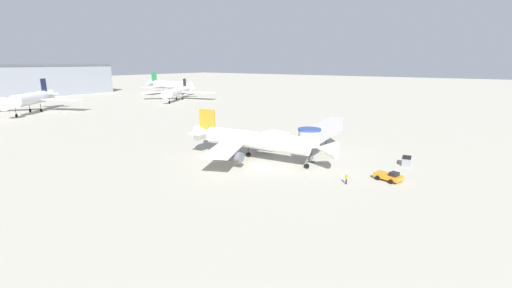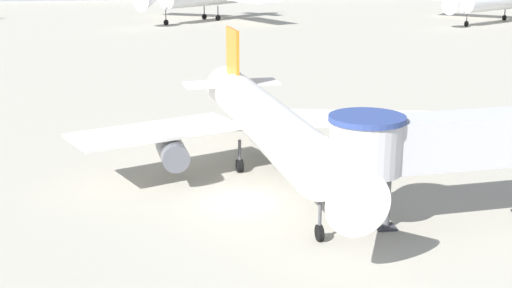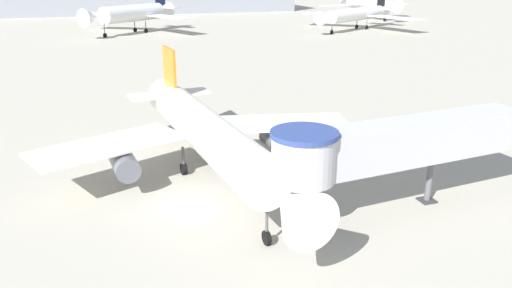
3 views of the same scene
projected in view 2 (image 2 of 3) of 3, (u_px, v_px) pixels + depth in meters
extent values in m
plane|color=#A8A393|center=(243.00, 201.00, 43.60)|extent=(800.00, 800.00, 0.00)
cylinder|color=white|center=(270.00, 125.00, 46.04)|extent=(5.25, 20.69, 3.20)
cone|color=white|center=(344.00, 192.00, 33.65)|extent=(3.54, 3.83, 3.20)
cone|color=white|center=(232.00, 91.00, 56.63)|extent=(3.67, 5.10, 3.20)
cube|color=white|center=(156.00, 131.00, 46.65)|extent=(11.95, 8.67, 0.22)
cube|color=white|center=(359.00, 119.00, 50.02)|extent=(11.75, 6.84, 0.22)
cube|color=orange|center=(233.00, 55.00, 55.62)|extent=(0.62, 3.75, 4.16)
cube|color=white|center=(232.00, 83.00, 56.70)|extent=(7.73, 3.36, 0.18)
cylinder|color=#565960|center=(172.00, 152.00, 46.10)|extent=(2.13, 3.90, 1.76)
cylinder|color=#565960|center=(353.00, 139.00, 49.05)|extent=(2.13, 3.90, 1.76)
cylinder|color=#4C4C51|center=(320.00, 217.00, 37.41)|extent=(0.18, 0.18, 1.84)
cylinder|color=black|center=(319.00, 233.00, 37.66)|extent=(0.35, 0.92, 0.90)
cylinder|color=#4C4C51|center=(240.00, 153.00, 48.77)|extent=(0.22, 0.22, 1.84)
cylinder|color=black|center=(240.00, 166.00, 49.02)|extent=(0.49, 0.94, 0.90)
cylinder|color=#4C4C51|center=(280.00, 150.00, 49.45)|extent=(0.22, 0.22, 1.84)
cylinder|color=black|center=(280.00, 163.00, 49.70)|extent=(0.49, 0.94, 0.90)
cube|color=#B7B7BC|center=(506.00, 137.00, 39.85)|extent=(17.01, 4.28, 2.80)
cylinder|color=#B7B7BC|center=(366.00, 147.00, 37.86)|extent=(3.90, 3.90, 2.80)
cylinder|color=navy|center=(367.00, 118.00, 37.44)|extent=(4.10, 4.10, 0.30)
cylinder|color=#56565B|center=(387.00, 199.00, 39.02)|extent=(0.44, 0.44, 3.38)
cube|color=#333338|center=(385.00, 227.00, 39.46)|extent=(1.10, 1.10, 0.12)
cube|color=black|center=(410.00, 171.00, 49.19)|extent=(0.44, 0.44, 0.04)
cone|color=orange|center=(411.00, 166.00, 49.09)|extent=(0.30, 0.30, 0.69)
cylinder|color=white|center=(411.00, 165.00, 49.07)|extent=(0.17, 0.17, 0.08)
cylinder|color=black|center=(511.00, 5.00, 175.82)|extent=(0.42, 1.11, 1.10)
cube|color=white|center=(249.00, 1.00, 139.20)|extent=(10.78, 15.91, 0.22)
cylinder|color=#4C4C51|center=(166.00, 16.00, 136.03)|extent=(0.18, 0.18, 2.45)
cylinder|color=black|center=(166.00, 22.00, 136.37)|extent=(0.99, 0.93, 1.10)
cylinder|color=#4C4C51|center=(204.00, 11.00, 146.65)|extent=(0.22, 0.22, 2.45)
cylinder|color=black|center=(204.00, 17.00, 146.99)|extent=(1.08, 1.04, 1.10)
cylinder|color=#4C4C51|center=(218.00, 12.00, 144.32)|extent=(0.22, 0.22, 2.45)
cylinder|color=black|center=(218.00, 18.00, 144.65)|extent=(1.08, 1.04, 1.10)
cylinder|color=white|center=(504.00, 1.00, 140.72)|extent=(23.80, 16.45, 3.45)
cone|color=white|center=(456.00, 5.00, 130.71)|extent=(5.04, 4.92, 3.45)
cube|color=white|center=(470.00, 0.00, 150.23)|extent=(16.06, 14.85, 0.22)
cylinder|color=#4C4C51|center=(467.00, 19.00, 133.82)|extent=(0.18, 0.18, 1.98)
cylinder|color=black|center=(466.00, 24.00, 134.09)|extent=(1.07, 0.80, 1.10)
cylinder|color=#4C4C51|center=(505.00, 13.00, 144.60)|extent=(0.22, 0.22, 1.98)
cylinder|color=black|center=(504.00, 18.00, 144.87)|extent=(1.15, 0.92, 1.10)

